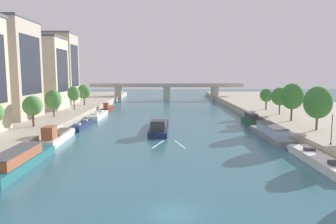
% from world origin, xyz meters
% --- Properties ---
extents(ground_plane, '(400.00, 400.00, 0.00)m').
position_xyz_m(ground_plane, '(0.00, 0.00, 0.00)').
color(ground_plane, '#336675').
extents(quay_left, '(36.00, 170.00, 1.88)m').
position_xyz_m(quay_left, '(-38.82, 55.00, 0.94)').
color(quay_left, '#B2A893').
rests_on(quay_left, ground).
extents(quay_right, '(36.00, 170.00, 1.88)m').
position_xyz_m(quay_right, '(38.82, 55.00, 0.94)').
color(quay_right, '#B2A893').
rests_on(quay_right, ground).
extents(barge_midriver, '(4.05, 18.30, 2.96)m').
position_xyz_m(barge_midriver, '(-1.90, 37.88, 0.88)').
color(barge_midriver, '#1E284C').
rests_on(barge_midriver, ground).
extents(wake_behind_barge, '(5.60, 5.96, 0.03)m').
position_xyz_m(wake_behind_barge, '(-0.09, 25.71, 0.01)').
color(wake_behind_barge, '#A5D1DB').
rests_on(wake_behind_barge, ground).
extents(moored_boat_left_downstream, '(3.16, 15.78, 2.52)m').
position_xyz_m(moored_boat_left_downstream, '(-18.68, 12.62, 1.06)').
color(moored_boat_left_downstream, '#23666B').
rests_on(moored_boat_left_downstream, ground).
extents(moored_boat_left_midway, '(2.74, 13.51, 3.39)m').
position_xyz_m(moored_boat_left_midway, '(-19.11, 27.52, 1.02)').
color(moored_boat_left_midway, silver).
rests_on(moored_boat_left_midway, ground).
extents(moored_boat_left_gap_after, '(2.25, 12.48, 2.12)m').
position_xyz_m(moored_boat_left_gap_after, '(-18.73, 42.21, 0.54)').
color(moored_boat_left_gap_after, '#1E284C').
rests_on(moored_boat_left_gap_after, ground).
extents(moored_boat_left_lone, '(2.96, 14.48, 2.33)m').
position_xyz_m(moored_boat_left_lone, '(-18.45, 57.09, 0.64)').
color(moored_boat_left_lone, silver).
rests_on(moored_boat_left_lone, ground).
extents(moored_boat_left_end, '(2.21, 10.43, 2.76)m').
position_xyz_m(moored_boat_left_end, '(-18.45, 72.32, 0.82)').
color(moored_boat_left_end, maroon).
rests_on(moored_boat_left_end, ground).
extents(moored_boat_right_near, '(2.97, 14.75, 2.22)m').
position_xyz_m(moored_boat_right_near, '(19.20, 14.22, 0.59)').
color(moored_boat_right_near, silver).
rests_on(moored_boat_right_near, ground).
extents(moored_boat_right_lone, '(3.07, 16.69, 2.52)m').
position_xyz_m(moored_boat_right_lone, '(18.38, 30.82, 1.05)').
color(moored_boat_right_lone, gray).
rests_on(moored_boat_right_lone, ground).
extents(moored_boat_right_end, '(2.11, 10.78, 2.74)m').
position_xyz_m(moored_boat_right_end, '(18.84, 45.70, 1.14)').
color(moored_boat_right_end, '#235633').
rests_on(moored_boat_right_end, ground).
extents(tree_left_nearest, '(3.57, 3.57, 5.70)m').
position_xyz_m(tree_left_nearest, '(-25.11, 32.46, 5.74)').
color(tree_left_nearest, brown).
rests_on(tree_left_nearest, quay_left).
extents(tree_left_distant, '(3.66, 3.66, 6.10)m').
position_xyz_m(tree_left_distant, '(-25.88, 45.41, 5.78)').
color(tree_left_distant, brown).
rests_on(tree_left_distant, quay_left).
extents(tree_left_by_lamp, '(3.22, 3.22, 6.32)m').
position_xyz_m(tree_left_by_lamp, '(-25.09, 58.61, 6.24)').
color(tree_left_by_lamp, brown).
rests_on(tree_left_by_lamp, quay_left).
extents(tree_left_midway, '(4.03, 4.03, 6.29)m').
position_xyz_m(tree_left_midway, '(-25.53, 70.99, 6.04)').
color(tree_left_midway, brown).
rests_on(tree_left_midway, quay_left).
extents(tree_right_by_lamp, '(4.73, 4.73, 7.60)m').
position_xyz_m(tree_right_by_lamp, '(25.65, 28.49, 6.67)').
color(tree_right_by_lamp, brown).
rests_on(tree_right_by_lamp, quay_right).
extents(tree_right_distant, '(4.59, 4.59, 7.76)m').
position_xyz_m(tree_right_distant, '(25.50, 39.09, 6.93)').
color(tree_right_distant, brown).
rests_on(tree_right_distant, quay_right).
extents(tree_right_second, '(4.08, 4.08, 6.43)m').
position_xyz_m(tree_right_second, '(26.63, 49.00, 6.16)').
color(tree_right_second, brown).
rests_on(tree_right_second, quay_right).
extents(tree_right_nearest, '(3.43, 3.43, 5.65)m').
position_xyz_m(tree_right_nearest, '(26.59, 58.89, 5.73)').
color(tree_right_nearest, brown).
rests_on(tree_right_nearest, quay_right).
extents(lamppost_right_bank, '(0.28, 0.28, 4.34)m').
position_xyz_m(lamppost_right_bank, '(22.34, 17.41, 4.27)').
color(lamppost_right_bank, black).
rests_on(lamppost_right_bank, quay_right).
extents(building_left_middle, '(11.82, 12.98, 21.45)m').
position_xyz_m(building_left_middle, '(-35.35, 43.56, 12.62)').
color(building_left_middle, '#B2A38E').
rests_on(building_left_middle, quay_left).
extents(building_left_tall, '(14.23, 11.47, 19.50)m').
position_xyz_m(building_left_tall, '(-35.35, 60.79, 11.64)').
color(building_left_tall, beige).
rests_on(building_left_tall, quay_left).
extents(building_left_far_end, '(11.45, 10.26, 22.51)m').
position_xyz_m(building_left_far_end, '(-35.35, 77.21, 13.15)').
color(building_left_far_end, '#B2A38E').
rests_on(building_left_far_end, quay_left).
extents(bridge_far, '(65.63, 4.40, 7.14)m').
position_xyz_m(bridge_far, '(0.00, 110.57, 4.61)').
color(bridge_far, '#ADA899').
rests_on(bridge_far, ground).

